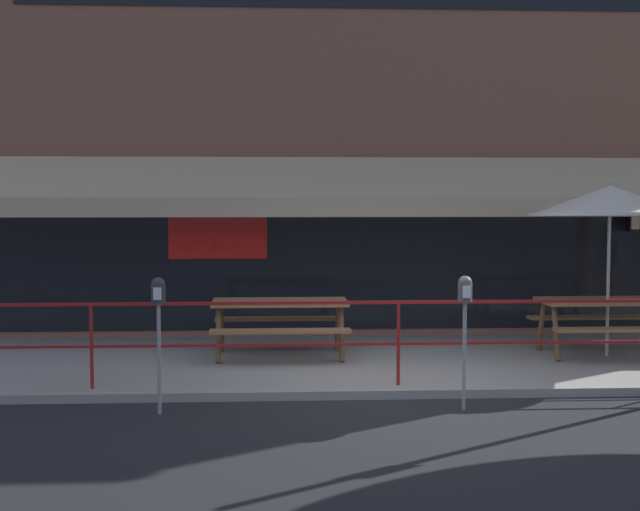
# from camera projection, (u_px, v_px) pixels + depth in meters

# --- Properties ---
(ground_plane) EXTENTS (120.00, 120.00, 0.00)m
(ground_plane) POSITION_uv_depth(u_px,v_px,m) (402.00, 400.00, 9.86)
(ground_plane) COLOR black
(patio_deck) EXTENTS (15.00, 4.00, 0.10)m
(patio_deck) POSITION_uv_depth(u_px,v_px,m) (380.00, 362.00, 11.85)
(patio_deck) COLOR gray
(patio_deck) RESTS_ON ground
(restaurant_building) EXTENTS (15.00, 1.60, 8.26)m
(restaurant_building) POSITION_uv_depth(u_px,v_px,m) (363.00, 77.00, 13.80)
(restaurant_building) COLOR brown
(restaurant_building) RESTS_ON ground
(patio_railing) EXTENTS (13.84, 0.04, 0.97)m
(patio_railing) POSITION_uv_depth(u_px,v_px,m) (398.00, 324.00, 10.11)
(patio_railing) COLOR maroon
(patio_railing) RESTS_ON patio_deck
(picnic_table_left) EXTENTS (1.80, 1.42, 0.76)m
(picnic_table_left) POSITION_uv_depth(u_px,v_px,m) (280.00, 312.00, 11.88)
(picnic_table_left) COLOR brown
(picnic_table_left) RESTS_ON patio_deck
(picnic_table_centre) EXTENTS (1.80, 1.42, 0.76)m
(picnic_table_centre) POSITION_uv_depth(u_px,v_px,m) (607.00, 311.00, 12.02)
(picnic_table_centre) COLOR brown
(picnic_table_centre) RESTS_ON patio_deck
(patio_umbrella_centre) EXTENTS (2.14, 2.14, 2.38)m
(patio_umbrella_centre) POSITION_uv_depth(u_px,v_px,m) (610.00, 202.00, 11.91)
(patio_umbrella_centre) COLOR #B7B2A8
(patio_umbrella_centre) RESTS_ON patio_deck
(parking_meter_near) EXTENTS (0.15, 0.16, 1.42)m
(parking_meter_near) POSITION_uv_depth(u_px,v_px,m) (158.00, 304.00, 9.14)
(parking_meter_near) COLOR gray
(parking_meter_near) RESTS_ON ground
(parking_meter_far) EXTENTS (0.15, 0.16, 1.42)m
(parking_meter_far) POSITION_uv_depth(u_px,v_px,m) (465.00, 302.00, 9.31)
(parking_meter_far) COLOR gray
(parking_meter_far) RESTS_ON ground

